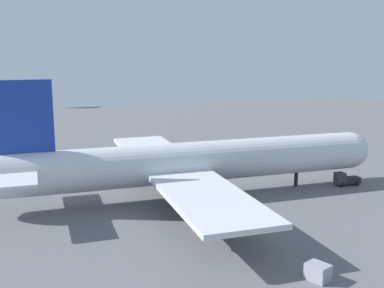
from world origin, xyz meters
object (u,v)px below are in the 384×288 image
at_px(cargo_container_aft, 318,272).
at_px(fuel_truck, 142,150).
at_px(cargo_airplane, 191,163).
at_px(safety_cone_nose, 345,179).
at_px(pushback_tractor, 346,179).

bearing_deg(cargo_container_aft, fuel_truck, 93.80).
bearing_deg(cargo_airplane, cargo_container_aft, -83.53).
bearing_deg(safety_cone_nose, cargo_airplane, -179.21).
distance_m(cargo_airplane, pushback_tractor, 29.77).
bearing_deg(fuel_truck, cargo_container_aft, -86.20).
xyz_separation_m(cargo_airplane, cargo_container_aft, (3.72, -32.83, -4.99)).
xyz_separation_m(pushback_tractor, safety_cone_nose, (1.99, 2.86, -0.84)).
height_order(pushback_tractor, fuel_truck, pushback_tractor).
height_order(cargo_airplane, safety_cone_nose, cargo_airplane).
relative_size(cargo_airplane, safety_cone_nose, 111.68).
distance_m(pushback_tractor, safety_cone_nose, 3.59).
distance_m(fuel_truck, safety_cone_nose, 47.20).
bearing_deg(fuel_truck, safety_cone_nose, -47.22).
distance_m(cargo_container_aft, safety_cone_nose, 43.19).
bearing_deg(fuel_truck, cargo_airplane, -88.72).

